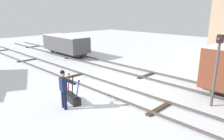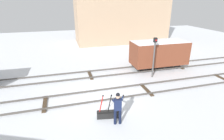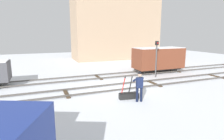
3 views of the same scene
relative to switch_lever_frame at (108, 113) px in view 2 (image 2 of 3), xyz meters
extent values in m
plane|color=silver|center=(0.00, 2.38, -0.25)|extent=(60.00, 60.00, 0.00)
cube|color=#4C4742|center=(0.00, 1.66, -0.12)|extent=(44.00, 0.07, 0.10)
cube|color=#4C4742|center=(0.00, 3.10, -0.12)|extent=(44.00, 0.07, 0.10)
cube|color=#423323|center=(-3.52, 2.38, -0.21)|extent=(0.24, 1.94, 0.08)
cube|color=#423323|center=(3.52, 2.38, -0.21)|extent=(0.24, 1.94, 0.08)
cube|color=#423323|center=(10.56, 2.38, -0.21)|extent=(0.24, 1.94, 0.08)
cube|color=#4C4742|center=(0.00, 5.50, -0.12)|extent=(44.00, 0.07, 0.10)
cube|color=#4C4742|center=(0.00, 6.94, -0.12)|extent=(44.00, 0.07, 0.10)
cube|color=#423323|center=(0.00, 6.22, -0.21)|extent=(0.24, 1.94, 0.08)
cube|color=#423323|center=(8.80, 6.22, -0.21)|extent=(0.24, 1.94, 0.08)
cube|color=black|center=(-0.01, 0.00, -0.07)|extent=(1.28, 0.57, 0.36)
cube|color=black|center=(-0.01, 0.00, 0.14)|extent=(1.13, 0.39, 0.06)
cylinder|color=red|center=(-0.36, 0.06, 0.63)|extent=(0.27, 0.10, 1.04)
sphere|color=black|center=(-0.26, 0.05, 1.14)|extent=(0.09, 0.09, 0.09)
cylinder|color=black|center=(0.09, -0.02, 0.63)|extent=(0.26, 0.10, 1.04)
sphere|color=black|center=(0.18, -0.03, 1.15)|extent=(0.09, 0.09, 0.09)
cylinder|color=#1E47B7|center=(0.64, -0.11, 0.60)|extent=(0.44, 0.13, 1.00)
sphere|color=black|center=(0.82, -0.15, 1.09)|extent=(0.09, 0.09, 0.09)
cylinder|color=#111831|center=(0.21, -0.66, 0.19)|extent=(0.15, 0.15, 0.87)
cylinder|color=#111831|center=(0.47, -0.70, 0.19)|extent=(0.15, 0.15, 0.87)
cube|color=#192347|center=(0.34, -0.68, 0.93)|extent=(0.42, 0.30, 0.62)
sphere|color=tan|center=(0.34, -0.68, 1.40)|extent=(0.24, 0.24, 0.24)
sphere|color=black|center=(0.34, -0.68, 1.50)|extent=(0.21, 0.21, 0.21)
cylinder|color=#192347|center=(0.18, -0.38, 1.03)|extent=(0.21, 0.58, 0.35)
cylinder|color=#192347|center=(0.59, -0.47, 1.05)|extent=(0.21, 0.57, 0.38)
cylinder|color=#4C4C4C|center=(5.06, 4.42, 1.26)|extent=(0.12, 0.12, 3.02)
cube|color=black|center=(5.06, 4.42, 2.95)|extent=(0.24, 0.24, 0.36)
sphere|color=red|center=(5.06, 4.29, 2.95)|extent=(0.14, 0.14, 0.14)
cube|color=tan|center=(7.05, 18.77, 4.62)|extent=(13.77, 5.34, 9.74)
cube|color=#2D2B28|center=(6.60, 6.22, 0.15)|extent=(4.95, 1.37, 0.20)
cube|color=brown|center=(6.60, 6.22, 1.29)|extent=(5.22, 2.25, 2.08)
cube|color=white|center=(6.60, 6.22, 2.36)|extent=(5.12, 2.16, 0.06)
cylinder|color=black|center=(4.90, 5.63, 0.10)|extent=(0.70, 0.11, 0.70)
cylinder|color=black|center=(4.92, 6.84, 0.10)|extent=(0.70, 0.11, 0.70)
cylinder|color=black|center=(8.28, 5.60, 0.10)|extent=(0.70, 0.11, 0.70)
cylinder|color=black|center=(8.30, 6.81, 0.10)|extent=(0.70, 0.11, 0.70)
camera|label=1|loc=(8.20, -5.43, 4.10)|focal=33.59mm
camera|label=2|loc=(-2.08, -8.12, 5.90)|focal=28.60mm
camera|label=3|loc=(-5.16, -9.98, 3.74)|focal=29.91mm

